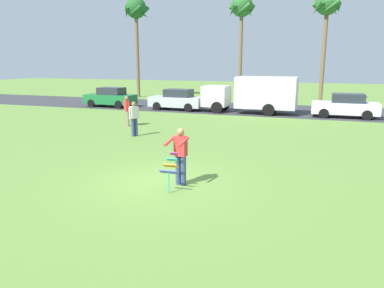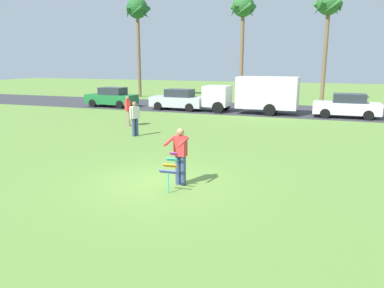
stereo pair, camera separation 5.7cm
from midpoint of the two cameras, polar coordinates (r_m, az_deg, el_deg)
name	(u,v)px [view 2 (the right image)]	position (r m, az deg, el deg)	size (l,w,h in m)	color
ground_plane	(161,182)	(11.48, -4.61, -5.88)	(120.00, 120.00, 0.00)	olive
road_strip	(263,110)	(29.40, 10.93, 5.27)	(120.00, 8.00, 0.01)	#38383D
person_kite_flyer	(180,154)	(10.93, -1.69, -1.60)	(0.60, 0.70, 1.73)	#384772
kite_held	(170,167)	(10.46, -3.25, -3.54)	(0.52, 0.65, 1.09)	#D83399
parked_car_green	(112,97)	(31.35, -12.27, 7.06)	(4.24, 1.91, 1.60)	#1E7238
parked_car_silver	(178,100)	(28.65, -2.09, 6.85)	(4.25, 1.94, 1.60)	silver
parked_truck_white_box	(256,94)	(26.93, 9.90, 7.66)	(6.73, 2.19, 2.62)	silver
parked_car_white	(347,106)	(26.60, 22.91, 5.43)	(4.22, 1.87, 1.60)	white
palm_tree_left_near	(137,13)	(40.01, -8.40, 19.43)	(2.58, 2.71, 10.04)	brown
palm_tree_right_near	(243,11)	(38.10, 7.95, 19.72)	(2.58, 2.71, 9.98)	brown
palm_tree_centre_far	(329,8)	(36.41, 20.44, 19.08)	(2.58, 2.71, 9.75)	brown
person_walker_near	(135,118)	(18.52, -8.76, 4.06)	(0.37, 0.51, 1.73)	#384772
person_walker_far	(128,110)	(21.57, -9.84, 5.21)	(0.48, 0.39, 1.73)	gray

